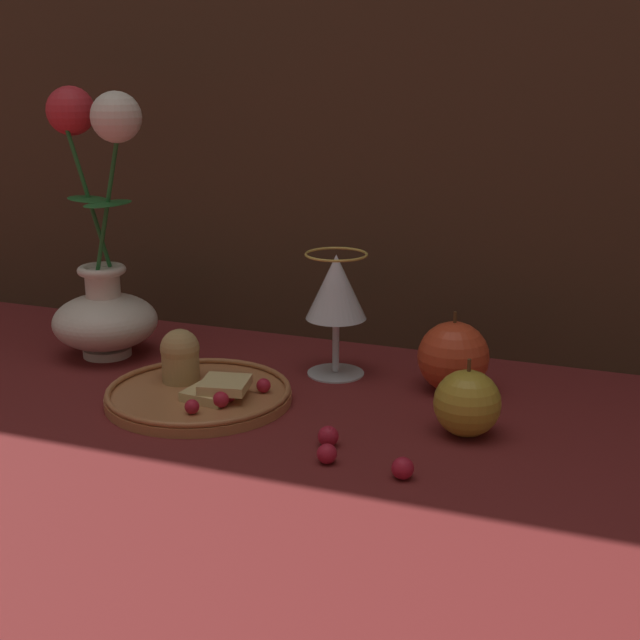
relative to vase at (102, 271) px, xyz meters
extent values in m
plane|color=maroon|center=(0.22, -0.07, -0.11)|extent=(2.40, 2.40, 0.00)
cylinder|color=silver|center=(0.00, 0.00, -0.10)|extent=(0.06, 0.06, 0.01)
ellipsoid|color=silver|center=(0.00, 0.00, -0.06)|extent=(0.13, 0.13, 0.07)
cylinder|color=silver|center=(0.00, 0.00, -0.02)|extent=(0.04, 0.04, 0.04)
torus|color=silver|center=(0.00, 0.00, 0.00)|extent=(0.06, 0.06, 0.01)
cylinder|color=#23662D|center=(-0.02, 0.01, 0.09)|extent=(0.04, 0.02, 0.19)
ellipsoid|color=#23662D|center=(-0.02, 0.01, 0.08)|extent=(0.08, 0.07, 0.00)
sphere|color=red|center=(-0.04, 0.02, 0.19)|extent=(0.06, 0.06, 0.06)
cylinder|color=#23662D|center=(0.02, -0.01, 0.09)|extent=(0.04, 0.01, 0.18)
ellipsoid|color=#23662D|center=(0.02, -0.01, 0.08)|extent=(0.05, 0.08, 0.00)
sphere|color=silver|center=(0.04, -0.01, 0.18)|extent=(0.06, 0.06, 0.06)
cylinder|color=#B77042|center=(0.18, -0.10, -0.10)|extent=(0.20, 0.20, 0.01)
torus|color=#B77042|center=(0.18, -0.10, -0.09)|extent=(0.20, 0.20, 0.01)
cylinder|color=tan|center=(0.14, -0.08, -0.08)|extent=(0.04, 0.04, 0.04)
sphere|color=tan|center=(0.14, -0.08, -0.06)|extent=(0.04, 0.04, 0.04)
cube|color=#DBBC7A|center=(0.20, -0.11, -0.09)|extent=(0.05, 0.05, 0.01)
cube|color=#DBBC7A|center=(0.21, -0.10, -0.08)|extent=(0.06, 0.06, 0.01)
sphere|color=#AD192D|center=(0.20, -0.15, -0.09)|extent=(0.01, 0.01, 0.01)
sphere|color=#AD192D|center=(0.22, -0.13, -0.09)|extent=(0.02, 0.02, 0.02)
sphere|color=#AD192D|center=(0.22, -0.11, -0.09)|extent=(0.02, 0.02, 0.02)
sphere|color=#AD192D|center=(0.24, -0.07, -0.09)|extent=(0.02, 0.02, 0.02)
cylinder|color=silver|center=(0.28, 0.04, -0.10)|extent=(0.07, 0.07, 0.00)
cylinder|color=silver|center=(0.28, 0.04, -0.07)|extent=(0.01, 0.01, 0.06)
cone|color=silver|center=(0.28, 0.04, 0.00)|extent=(0.07, 0.07, 0.07)
cone|color=gold|center=(0.28, 0.04, -0.01)|extent=(0.06, 0.06, 0.05)
torus|color=gold|center=(0.28, 0.04, 0.03)|extent=(0.07, 0.07, 0.00)
sphere|color=#B2932D|center=(0.46, -0.08, -0.07)|extent=(0.07, 0.07, 0.07)
cylinder|color=#4C3319|center=(0.46, -0.08, -0.04)|extent=(0.00, 0.00, 0.01)
sphere|color=#D14223|center=(0.42, 0.03, -0.07)|extent=(0.08, 0.08, 0.08)
cylinder|color=#4C3319|center=(0.42, 0.03, -0.02)|extent=(0.00, 0.00, 0.01)
sphere|color=#AD192D|center=(0.35, -0.15, -0.10)|extent=(0.02, 0.02, 0.02)
sphere|color=#AD192D|center=(0.43, -0.20, -0.10)|extent=(0.02, 0.02, 0.02)
sphere|color=#AD192D|center=(0.36, -0.19, -0.10)|extent=(0.02, 0.02, 0.02)
camera|label=1|loc=(0.61, -0.88, 0.24)|focal=50.00mm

